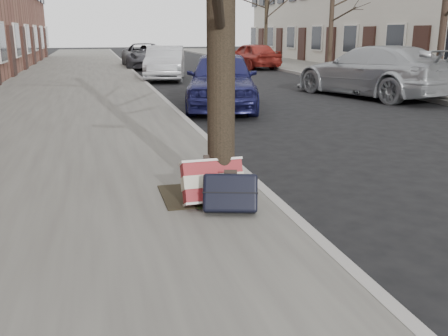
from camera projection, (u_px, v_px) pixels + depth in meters
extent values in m
plane|color=black|center=(424.00, 228.00, 4.92)|extent=(120.00, 120.00, 0.00)
cube|color=slate|center=(75.00, 83.00, 18.01)|extent=(5.00, 70.00, 0.12)
cube|color=slate|center=(362.00, 76.00, 20.79)|extent=(4.00, 70.00, 0.12)
cube|color=black|center=(201.00, 194.00, 5.52)|extent=(0.85, 0.85, 0.02)
cube|color=maroon|center=(213.00, 182.00, 5.17)|extent=(0.63, 0.36, 0.48)
cube|color=black|center=(230.00, 193.00, 4.93)|extent=(0.60, 0.45, 0.42)
imported|color=#18194A|center=(222.00, 80.00, 12.41)|extent=(2.63, 4.44, 1.42)
imported|color=#B4B7BB|center=(165.00, 63.00, 19.70)|extent=(2.18, 4.22, 1.32)
imported|color=#36363B|center=(145.00, 56.00, 25.82)|extent=(2.18, 4.64, 1.28)
imported|color=#9A9EA1|center=(373.00, 71.00, 14.58)|extent=(3.50, 5.52, 1.49)
imported|color=maroon|center=(252.00, 56.00, 25.77)|extent=(2.37, 4.14, 1.33)
cylinder|color=black|center=(444.00, 15.00, 14.85)|extent=(0.21, 0.21, 4.45)
cylinder|color=black|center=(332.00, 18.00, 21.78)|extent=(0.20, 0.20, 4.66)
cylinder|color=black|center=(266.00, 23.00, 29.89)|extent=(0.20, 0.20, 4.42)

